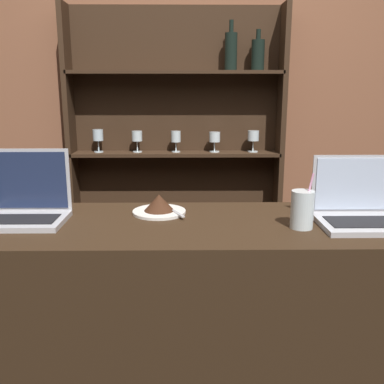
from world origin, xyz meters
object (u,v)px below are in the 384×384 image
(laptop_near, at_px, (22,205))
(cake_plate, at_px, (159,206))
(water_glass, at_px, (302,209))
(laptop_far, at_px, (365,209))

(laptop_near, height_order, cake_plate, laptop_near)
(cake_plate, bearing_deg, laptop_near, -169.85)
(laptop_near, height_order, water_glass, laptop_near)
(laptop_far, xyz_separation_m, water_glass, (-0.23, -0.05, 0.02))
(cake_plate, bearing_deg, laptop_far, -10.29)
(cake_plate, relative_size, water_glass, 1.07)
(laptop_near, xyz_separation_m, laptop_far, (1.17, -0.04, -0.01))
(laptop_near, bearing_deg, laptop_far, -2.18)
(laptop_near, distance_m, water_glass, 0.95)
(laptop_far, bearing_deg, laptop_near, 177.82)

